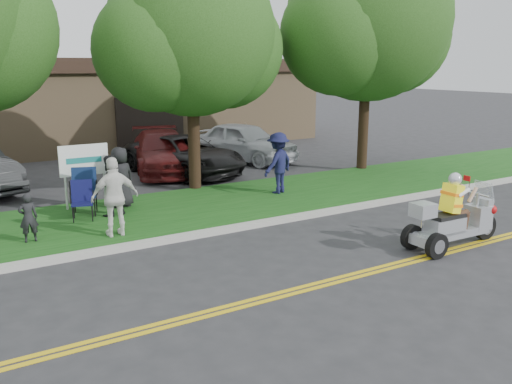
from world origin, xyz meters
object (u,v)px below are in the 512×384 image
spectator_adult_mid (110,186)px  parked_car_mid (184,155)px  lawn_chair_a (84,188)px  lawn_chair_b (82,197)px  trike_scooter (453,222)px  parked_car_far_right (244,142)px  parked_car_right (162,152)px  spectator_adult_right (115,197)px

spectator_adult_mid → parked_car_mid: bearing=-148.8°
lawn_chair_a → lawn_chair_b: 0.54m
lawn_chair_a → parked_car_mid: bearing=60.5°
trike_scooter → parked_car_far_right: 11.31m
lawn_chair_a → parked_car_right: 6.00m
trike_scooter → spectator_adult_mid: (-5.49, 5.77, 0.30)m
lawn_chair_b → parked_car_right: 6.51m
trike_scooter → lawn_chair_a: 8.71m
trike_scooter → spectator_adult_mid: 7.97m
parked_car_far_right → lawn_chair_a: bearing=-164.9°
spectator_adult_right → parked_car_far_right: spectator_adult_right is taller
spectator_adult_mid → parked_car_far_right: (6.95, 5.44, -0.09)m
lawn_chair_a → parked_car_far_right: 8.89m
lawn_chair_b → spectator_adult_mid: bearing=10.7°
lawn_chair_a → lawn_chair_b: bearing=-89.9°
spectator_adult_right → parked_car_right: bearing=-117.6°
trike_scooter → parked_car_far_right: size_ratio=0.54×
lawn_chair_b → spectator_adult_right: 1.77m
lawn_chair_a → spectator_adult_mid: bearing=-29.4°
parked_car_mid → parked_car_far_right: size_ratio=1.07×
spectator_adult_mid → lawn_chair_a: bearing=-65.9°
trike_scooter → parked_car_mid: bearing=100.7°
lawn_chair_a → parked_car_mid: (4.37, 3.75, -0.08)m
lawn_chair_b → spectator_adult_right: size_ratio=0.54×
lawn_chair_b → spectator_adult_right: spectator_adult_right is taller
lawn_chair_b → parked_car_right: parked_car_right is taller
lawn_chair_b → parked_car_mid: size_ratio=0.19×
spectator_adult_right → parked_car_mid: 7.32m
trike_scooter → lawn_chair_b: 8.48m
spectator_adult_right → parked_car_far_right: (7.31, 7.09, -0.20)m
trike_scooter → lawn_chair_a: trike_scooter is taller
parked_car_mid → spectator_adult_mid: bearing=-147.0°
spectator_adult_right → parked_car_right: size_ratio=0.35×
lawn_chair_b → trike_scooter: bearing=-27.9°
trike_scooter → spectator_adult_right: size_ratio=1.41×
lawn_chair_b → parked_car_mid: parked_car_mid is taller
parked_car_right → parked_car_mid: bearing=-45.5°
lawn_chair_a → parked_car_mid: 5.75m
spectator_adult_mid → spectator_adult_right: spectator_adult_right is taller
lawn_chair_b → spectator_adult_mid: size_ratio=0.63×
trike_scooter → parked_car_far_right: trike_scooter is taller
parked_car_right → lawn_chair_b: bearing=-114.2°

